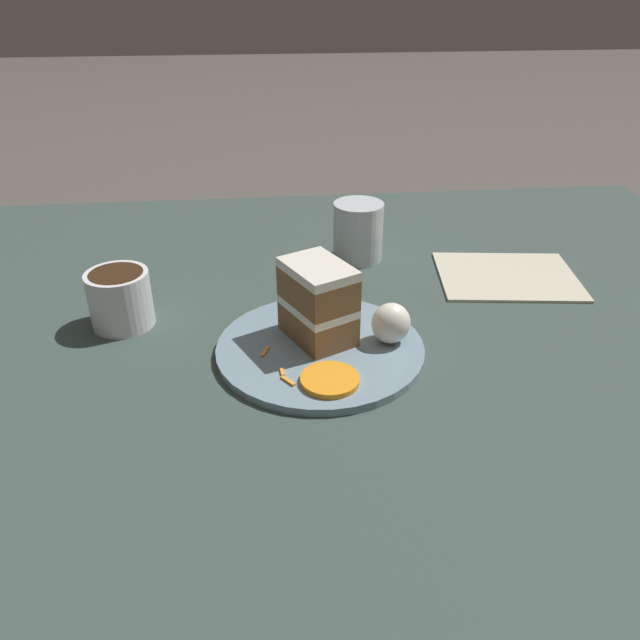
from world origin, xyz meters
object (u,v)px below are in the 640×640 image
at_px(plate, 320,348).
at_px(cream_dollop, 391,324).
at_px(cake_slice, 318,302).
at_px(orange_garnish, 330,380).
at_px(coffee_mug, 120,297).
at_px(menu_card, 507,276).
at_px(drinking_glass, 358,235).

xyz_separation_m(plate, cream_dollop, (0.09, -0.00, 0.03)).
relative_size(cake_slice, orange_garnish, 1.65).
xyz_separation_m(cake_slice, orange_garnish, (0.00, -0.10, -0.05)).
height_order(plate, orange_garnish, orange_garnish).
distance_m(coffee_mug, menu_card, 0.56).
xyz_separation_m(cake_slice, coffee_mug, (-0.25, 0.08, -0.02)).
distance_m(drinking_glass, coffee_mug, 0.38).
distance_m(cream_dollop, menu_card, 0.29).
xyz_separation_m(plate, menu_card, (0.30, 0.18, -0.00)).
bearing_deg(drinking_glass, coffee_mug, -152.45).
xyz_separation_m(cake_slice, drinking_glass, (0.09, 0.25, -0.02)).
distance_m(cake_slice, orange_garnish, 0.11).
relative_size(cake_slice, menu_card, 0.53).
bearing_deg(cream_dollop, orange_garnish, -137.78).
bearing_deg(coffee_mug, drinking_glass, 27.55).
xyz_separation_m(cake_slice, cream_dollop, (0.09, -0.02, -0.02)).
distance_m(cake_slice, cream_dollop, 0.09).
relative_size(cake_slice, coffee_mug, 1.35).
height_order(cream_dollop, drinking_glass, drinking_glass).
bearing_deg(cream_dollop, menu_card, 39.75).
bearing_deg(plate, coffee_mug, 159.55).
xyz_separation_m(cream_dollop, coffee_mug, (-0.34, 0.10, 0.00)).
xyz_separation_m(drinking_glass, menu_card, (0.22, -0.09, -0.04)).
bearing_deg(plate, cake_slice, 92.21).
distance_m(orange_garnish, menu_card, 0.40).
bearing_deg(coffee_mug, orange_garnish, -34.25).
bearing_deg(menu_card, orange_garnish, -42.43).
relative_size(cream_dollop, menu_card, 0.25).
bearing_deg(menu_card, plate, -52.58).
bearing_deg(cream_dollop, cake_slice, 166.10).
height_order(plate, menu_card, plate).
bearing_deg(cake_slice, orange_garnish, 65.88).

